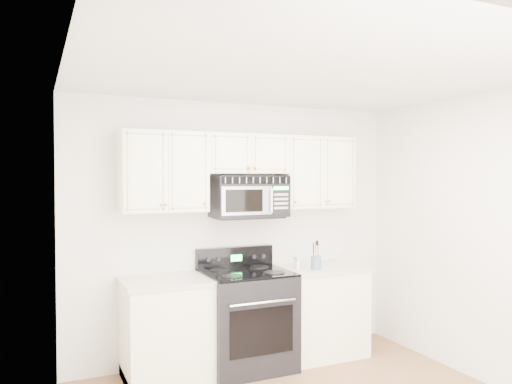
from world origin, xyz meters
TOP-DOWN VIEW (x-y plane):
  - room at (0.00, 0.00)m, footprint 3.51×3.51m
  - base_cabinet_left at (-0.80, 1.44)m, footprint 0.86×0.65m
  - base_cabinet_right at (0.80, 1.44)m, footprint 0.86×0.65m
  - range at (-0.05, 1.41)m, footprint 0.82×0.74m
  - upper_cabinets at (-0.00, 1.58)m, footprint 2.44×0.37m
  - microwave at (0.04, 1.56)m, footprint 0.74×0.42m
  - utensil_crock at (0.67, 1.30)m, footprint 0.11×0.11m
  - shaker_salt at (0.52, 1.46)m, footprint 0.05×0.05m
  - shaker_pepper at (0.48, 1.36)m, footprint 0.05×0.05m

SIDE VIEW (x-z plane):
  - base_cabinet_left at x=-0.80m, z-range -0.03..0.89m
  - base_cabinet_right at x=0.80m, z-range -0.03..0.89m
  - range at x=-0.05m, z-range -0.08..1.05m
  - shaker_salt at x=0.52m, z-range 0.92..1.03m
  - shaker_pepper at x=0.48m, z-range 0.92..1.03m
  - utensil_crock at x=0.67m, z-range 0.85..1.13m
  - room at x=0.00m, z-range 0.00..2.60m
  - microwave at x=0.04m, z-range 1.45..1.86m
  - upper_cabinets at x=0.00m, z-range 1.56..2.31m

